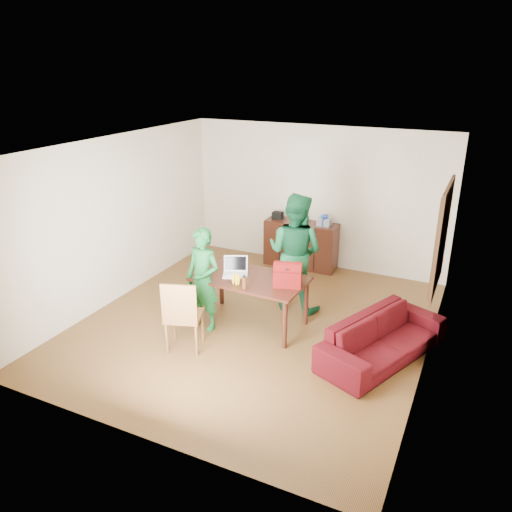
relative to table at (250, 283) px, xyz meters
The scene contains 10 objects.
room 0.65m from the table, 60.29° to the left, with size 5.20×5.70×2.90m.
table is the anchor object (origin of this frame).
chair 1.20m from the table, 117.62° to the right, with size 0.60×0.59×1.06m.
person_near 0.71m from the table, 146.99° to the right, with size 0.57×0.37×1.56m, color #156027.
person_far 0.94m from the table, 64.47° to the left, with size 0.93×0.72×1.91m, color #12522D.
laptop 0.28m from the table, behind, with size 0.43×0.38×0.25m.
bananas 0.35m from the table, 102.46° to the right, with size 0.18×0.11×0.07m, color gold, non-canonical shape.
bottle 0.44m from the table, 75.88° to the right, with size 0.07×0.07×0.20m, color #592B14.
red_bag 0.66m from the table, ahead, with size 0.39×0.23×0.29m, color maroon.
sofa 2.06m from the table, ahead, with size 1.99×0.78×0.58m, color #3B0B07.
Camera 1 is at (2.91, -6.09, 3.76)m, focal length 35.00 mm.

